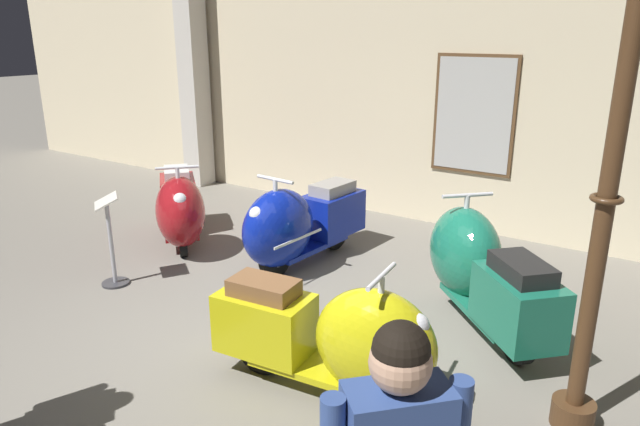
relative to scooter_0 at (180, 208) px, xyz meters
The scene contains 8 objects.
ground_plane 2.58m from the scooter_0, 33.31° to the right, with size 60.00×60.00×0.00m, color slate.
showroom_back_wall 3.55m from the scooter_0, 52.87° to the left, with size 18.00×0.63×3.72m.
scooter_0 is the anchor object (origin of this frame).
scooter_1 1.57m from the scooter_0, ahead, with size 0.65×1.81×1.09m.
scooter_2 3.54m from the scooter_0, 25.25° to the right, with size 1.71×0.65×1.02m.
scooter_3 3.63m from the scooter_0, ahead, with size 1.65×1.63×1.11m.
lamppost 4.89m from the scooter_0, 11.03° to the right, with size 0.28×0.28×2.99m.
info_stanchion 1.21m from the scooter_0, 77.87° to the right, with size 0.39×0.37×0.96m.
Camera 1 is at (2.95, -3.15, 2.53)m, focal length 32.27 mm.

